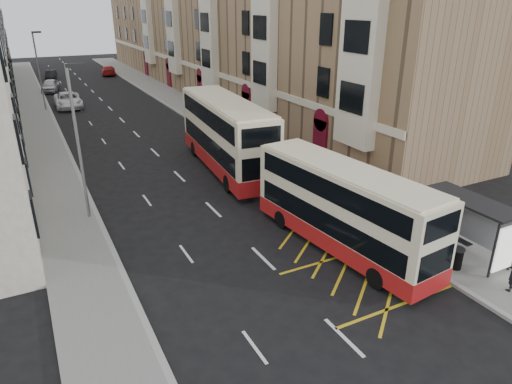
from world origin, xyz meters
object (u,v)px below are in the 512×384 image
litter_bin (457,258)px  pedestrian_far (409,225)px  street_lamp_near (78,135)px  bus_shelter (479,217)px  car_dark (51,75)px  pedestrian_mid (442,216)px  car_silver (50,86)px  double_decker_front (343,208)px  car_red (108,70)px  double_decker_rear (226,135)px  street_lamp_far (39,67)px  white_van (68,100)px

litter_bin → pedestrian_far: bearing=90.1°
street_lamp_near → litter_bin: bearing=-43.8°
street_lamp_near → litter_bin: (13.28, -12.74, -3.99)m
bus_shelter → car_dark: bearing=100.5°
pedestrian_mid → car_silver: size_ratio=0.34×
car_silver → car_dark: (1.01, 11.64, -0.16)m
double_decker_front → pedestrian_far: size_ratio=6.75×
bus_shelter → car_dark: bus_shelter is taller
double_decker_front → car_red: 62.77m
car_silver → double_decker_rear: bearing=-65.4°
street_lamp_far → double_decker_front: street_lamp_far is taller
car_dark → street_lamp_far: bearing=-86.2°
street_lamp_far → litter_bin: 44.93m
double_decker_front → car_dark: bearing=91.0°
white_van → car_silver: 11.42m
litter_bin → pedestrian_mid: 3.65m
double_decker_front → car_silver: double_decker_front is taller
street_lamp_near → white_van: street_lamp_near is taller
double_decker_front → litter_bin: size_ratio=10.81×
street_lamp_far → car_dark: 24.11m
double_decker_rear → car_silver: double_decker_rear is taller
street_lamp_near → car_red: (11.09, 53.94, -3.90)m
litter_bin → pedestrian_mid: bearing=51.8°
pedestrian_far → litter_bin: bearing=93.8°
car_silver → white_van: bearing=-73.0°
double_decker_rear → car_dark: bearing=103.3°
bus_shelter → pedestrian_mid: (0.83, 2.51, -1.20)m
car_red → street_lamp_near: bearing=88.3°
street_lamp_far → car_silver: (1.46, 12.00, -3.83)m
double_decker_front → car_red: size_ratio=2.05×
street_lamp_near → pedestrian_mid: size_ratio=5.06×
litter_bin → white_van: (-10.89, 43.36, 0.17)m
street_lamp_far → double_decker_front: size_ratio=0.77×
street_lamp_near → car_red: street_lamp_near is taller
bus_shelter → litter_bin: bearing=-166.2°
bus_shelter → car_silver: (-13.24, 54.40, -1.34)m
street_lamp_near → car_red: size_ratio=1.58×
pedestrian_far → car_silver: size_ratio=0.33×
bus_shelter → car_red: size_ratio=0.84×
double_decker_front → car_dark: double_decker_front is taller
double_decker_rear → pedestrian_mid: double_decker_rear is taller
bus_shelter → street_lamp_near: (-14.69, 12.39, 2.50)m
car_silver → street_lamp_far: bearing=-84.6°
street_lamp_far → car_red: 26.67m
pedestrian_far → bus_shelter: bearing=123.1°
pedestrian_mid → car_dark: bearing=74.6°
bus_shelter → street_lamp_near: size_ratio=0.53×
double_decker_rear → litter_bin: size_ratio=12.92×
pedestrian_mid → white_van: size_ratio=0.27×
street_lamp_near → double_decker_rear: 10.68m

